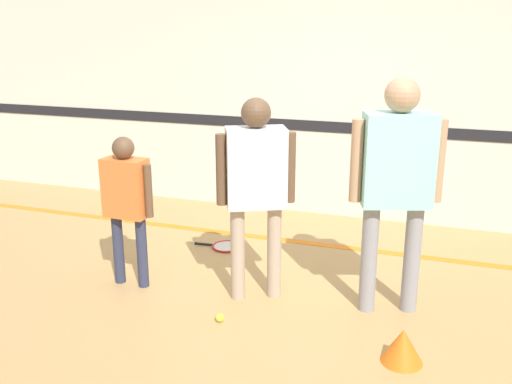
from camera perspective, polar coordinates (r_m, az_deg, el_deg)
name	(u,v)px	position (r m, az deg, el deg)	size (l,w,h in m)	color
ground_plane	(265,299)	(4.66, 0.92, -10.69)	(16.00, 16.00, 0.00)	tan
wall_back	(331,74)	(6.39, 7.48, 11.59)	(16.00, 0.07, 3.20)	silver
floor_stripe	(305,242)	(5.81, 4.90, -5.04)	(14.40, 0.10, 0.01)	orange
person_instructor	(256,178)	(4.36, 0.00, 1.39)	(0.56, 0.42, 1.61)	tan
person_student_left	(126,196)	(4.75, -12.83, -0.35)	(0.48, 0.21, 1.27)	#2D334C
person_student_right	(397,172)	(4.24, 13.89, 1.94)	(0.65, 0.41, 1.78)	gray
racket_spare_on_floor	(226,246)	(5.68, -3.04, -5.43)	(0.51, 0.33, 0.03)	red
tennis_ball_near_instructor	(220,318)	(4.34, -3.64, -12.42)	(0.07, 0.07, 0.07)	#CCE038
tennis_ball_by_spare_racket	(239,252)	(5.47, -1.67, -6.06)	(0.07, 0.07, 0.07)	#CCE038
tennis_ball_stray_left	(366,295)	(4.74, 10.96, -10.10)	(0.07, 0.07, 0.07)	#CCE038
training_cone	(402,346)	(3.96, 14.43, -14.67)	(0.28, 0.28, 0.23)	orange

